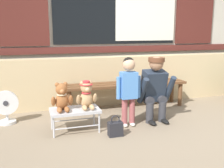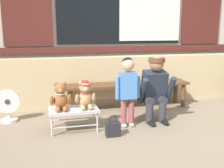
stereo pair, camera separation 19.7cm
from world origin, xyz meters
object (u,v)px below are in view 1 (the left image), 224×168
object	(u,v)px
teddy_bear_with_hat	(87,95)
adult_crouching	(155,89)
teddy_bear_plain	(62,98)
handbag_on_ground	(115,129)
floor_fan	(6,108)
wooden_bench_long	(125,87)
small_display_bench	(75,112)
child_standing	(129,84)

from	to	relation	value
teddy_bear_with_hat	adult_crouching	distance (m)	1.02
teddy_bear_plain	handbag_on_ground	world-z (taller)	teddy_bear_plain
teddy_bear_with_hat	handbag_on_ground	xyz separation A→B (m)	(0.29, -0.32, -0.38)
floor_fan	adult_crouching	bearing A→B (deg)	-13.24
adult_crouching	floor_fan	world-z (taller)	adult_crouching
wooden_bench_long	handbag_on_ground	xyz separation A→B (m)	(-0.54, -1.10, -0.28)
floor_fan	wooden_bench_long	bearing A→B (deg)	6.73
small_display_bench	teddy_bear_plain	distance (m)	0.25
small_display_bench	handbag_on_ground	distance (m)	0.58
wooden_bench_long	teddy_bear_with_hat	size ratio (longest dim) A/B	5.78
teddy_bear_with_hat	adult_crouching	world-z (taller)	adult_crouching
teddy_bear_plain	floor_fan	bearing A→B (deg)	142.02
adult_crouching	handbag_on_ground	xyz separation A→B (m)	(-0.73, -0.39, -0.38)
teddy_bear_with_hat	floor_fan	bearing A→B (deg)	151.64
child_standing	handbag_on_ground	xyz separation A→B (m)	(-0.28, -0.29, -0.50)
wooden_bench_long	floor_fan	size ratio (longest dim) A/B	4.37
child_standing	teddy_bear_plain	bearing A→B (deg)	178.13
adult_crouching	handbag_on_ground	world-z (taller)	adult_crouching
adult_crouching	teddy_bear_plain	bearing A→B (deg)	-176.72
child_standing	handbag_on_ground	size ratio (longest dim) A/B	3.52
child_standing	handbag_on_ground	world-z (taller)	child_standing
handbag_on_ground	child_standing	bearing A→B (deg)	45.74
wooden_bench_long	adult_crouching	xyz separation A→B (m)	(0.19, -0.71, 0.11)
teddy_bear_plain	child_standing	world-z (taller)	child_standing
teddy_bear_plain	floor_fan	distance (m)	0.94
floor_fan	teddy_bear_with_hat	bearing A→B (deg)	-28.36
small_display_bench	wooden_bench_long	bearing A→B (deg)	38.37
wooden_bench_long	teddy_bear_plain	world-z (taller)	teddy_bear_plain
child_standing	wooden_bench_long	bearing A→B (deg)	72.57
small_display_bench	handbag_on_ground	world-z (taller)	small_display_bench
teddy_bear_with_hat	teddy_bear_plain	bearing A→B (deg)	-179.87
child_standing	adult_crouching	bearing A→B (deg)	13.36
teddy_bear_with_hat	handbag_on_ground	world-z (taller)	teddy_bear_with_hat
handbag_on_ground	floor_fan	bearing A→B (deg)	146.59
small_display_bench	adult_crouching	xyz separation A→B (m)	(1.18, 0.08, 0.21)
teddy_bear_plain	handbag_on_ground	bearing A→B (deg)	-27.36
handbag_on_ground	small_display_bench	bearing A→B (deg)	145.14
teddy_bear_plain	teddy_bear_with_hat	distance (m)	0.32
teddy_bear_plain	handbag_on_ground	size ratio (longest dim) A/B	1.34
small_display_bench	teddy_bear_plain	size ratio (longest dim) A/B	1.76
wooden_bench_long	handbag_on_ground	world-z (taller)	wooden_bench_long
wooden_bench_long	teddy_bear_plain	xyz separation A→B (m)	(-1.15, -0.78, 0.09)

